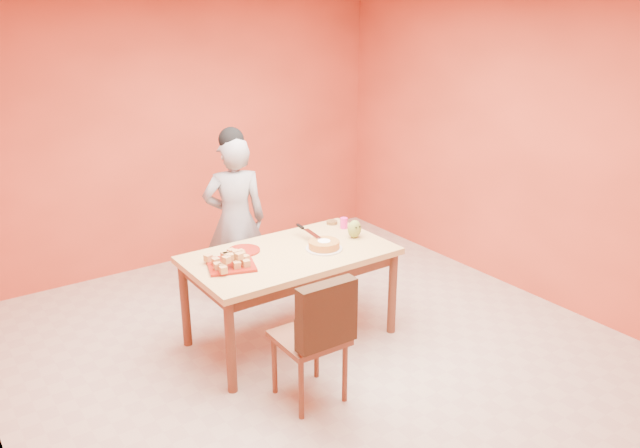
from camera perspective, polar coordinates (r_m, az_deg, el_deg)
floor at (r=4.97m, az=0.48°, el=-12.05°), size 5.00×5.00×0.00m
wall_back at (r=6.55m, az=-12.37°, el=8.12°), size 4.50×0.00×4.50m
wall_right at (r=5.96m, az=18.58°, el=6.43°), size 0.00×5.00×5.00m
dining_table at (r=4.92m, az=-2.75°, el=-3.62°), size 1.60×0.90×0.76m
dining_chair at (r=4.26m, az=-0.85°, el=-10.15°), size 0.44×0.52×0.95m
pastry_pile at (r=4.66m, az=-8.19°, el=-3.02°), size 0.31×0.31×0.10m
person at (r=5.62m, az=-7.76°, el=0.31°), size 0.64×0.52×1.53m
pastry_platter at (r=4.68m, az=-8.15°, el=-3.69°), size 0.43×0.43×0.02m
red_dinner_plate at (r=4.94m, az=-6.96°, el=-2.41°), size 0.29×0.29×0.02m
white_cake_plate at (r=4.94m, az=0.37°, el=-2.26°), size 0.36×0.36×0.01m
sponge_cake at (r=4.93m, az=0.37°, el=-1.90°), size 0.26×0.26×0.06m
cake_server at (r=5.06m, az=-0.71°, el=-0.89°), size 0.08×0.25×0.01m
egg_ornament at (r=5.16m, az=3.17°, el=-0.46°), size 0.15×0.13×0.15m
magenta_glass at (r=5.39m, az=2.19°, el=0.09°), size 0.08×0.08×0.09m
checker_tin at (r=5.50m, az=1.10°, el=0.16°), size 0.10×0.10×0.03m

